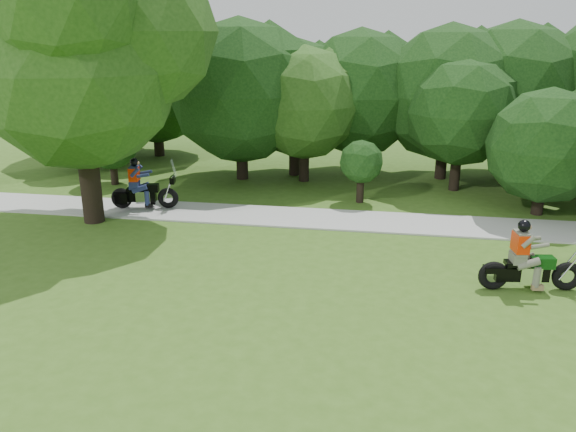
{
  "coord_description": "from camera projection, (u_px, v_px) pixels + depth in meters",
  "views": [
    {
      "loc": [
        -0.88,
        -10.36,
        6.12
      ],
      "look_at": [
        -3.44,
        4.63,
        1.18
      ],
      "focal_mm": 35.0,
      "sensor_mm": 36.0,
      "label": 1
    }
  ],
  "objects": [
    {
      "name": "walkway",
      "position": [
        405.0,
        223.0,
        18.95
      ],
      "size": [
        60.0,
        2.2,
        0.06
      ],
      "primitive_type": "cube",
      "color": "#ABABA5",
      "rests_on": "ground"
    },
    {
      "name": "chopper_motorcycle",
      "position": [
        526.0,
        265.0,
        13.89
      ],
      "size": [
        2.58,
        0.84,
        1.84
      ],
      "rotation": [
        0.0,
        0.0,
        0.15
      ],
      "color": "black",
      "rests_on": "ground"
    },
    {
      "name": "touring_motorcycle",
      "position": [
        140.0,
        190.0,
        20.29
      ],
      "size": [
        2.44,
        1.03,
        1.87
      ],
      "rotation": [
        0.0,
        0.0,
        0.19
      ],
      "color": "black",
      "rests_on": "walkway"
    },
    {
      "name": "big_tree_west",
      "position": [
        80.0,
        46.0,
        17.79
      ],
      "size": [
        8.64,
        6.56,
        9.96
      ],
      "color": "black",
      "rests_on": "ground"
    },
    {
      "name": "ground",
      "position": [
        416.0,
        348.0,
        11.46
      ],
      "size": [
        100.0,
        100.0,
        0.0
      ],
      "primitive_type": "plane",
      "color": "#3B601B",
      "rests_on": "ground"
    },
    {
      "name": "tree_line",
      "position": [
        421.0,
        95.0,
        24.14
      ],
      "size": [
        40.9,
        12.9,
        7.78
      ],
      "color": "black",
      "rests_on": "ground"
    }
  ]
}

